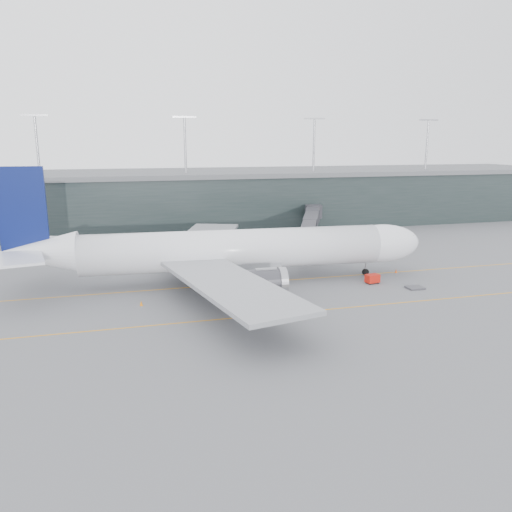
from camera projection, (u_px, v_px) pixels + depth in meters
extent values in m
plane|color=#5D5D62|center=(195.00, 280.00, 85.29)|extent=(320.00, 320.00, 0.00)
cube|color=orange|center=(198.00, 287.00, 81.52)|extent=(160.00, 0.25, 0.02)
cube|color=orange|center=(216.00, 320.00, 66.46)|extent=(160.00, 0.25, 0.02)
cube|color=orange|center=(205.00, 254.00, 105.37)|extent=(0.25, 60.00, 0.02)
cube|color=#1D2827|center=(164.00, 201.00, 138.32)|extent=(240.00, 35.00, 14.00)
cube|color=#5B5D60|center=(163.00, 174.00, 136.62)|extent=(240.00, 36.00, 1.20)
cylinder|color=#9E9EA3|center=(37.00, 147.00, 117.98)|extent=(0.60, 0.60, 14.00)
cylinder|color=#9E9EA3|center=(185.00, 146.00, 126.80)|extent=(0.60, 0.60, 14.00)
cylinder|color=#9E9EA3|center=(314.00, 146.00, 135.62)|extent=(0.60, 0.60, 14.00)
cylinder|color=#9E9EA3|center=(427.00, 146.00, 144.44)|extent=(0.60, 0.60, 14.00)
cylinder|color=white|center=(234.00, 249.00, 82.78)|extent=(49.63, 9.76, 6.65)
ellipsoid|color=white|center=(381.00, 243.00, 87.82)|extent=(14.35, 7.52, 6.65)
cone|color=white|center=(38.00, 253.00, 76.76)|extent=(12.17, 7.12, 6.38)
cube|color=gray|center=(228.00, 265.00, 83.15)|extent=(17.46, 6.44, 2.14)
cube|color=black|center=(403.00, 236.00, 88.36)|extent=(2.56, 3.36, 0.86)
cube|color=gray|center=(229.00, 284.00, 66.53)|extent=(16.08, 32.43, 0.59)
cylinder|color=#3C3C41|center=(259.00, 282.00, 74.11)|extent=(7.73, 4.22, 3.75)
cube|color=gray|center=(205.00, 238.00, 98.28)|extent=(19.53, 32.52, 0.59)
cylinder|color=#3C3C41|center=(237.00, 253.00, 93.57)|extent=(7.73, 4.22, 3.75)
cube|color=#091451|center=(22.00, 210.00, 74.93)|extent=(6.99, 0.98, 12.86)
cube|color=white|center=(20.00, 258.00, 70.80)|extent=(7.68, 10.62, 0.38)
cube|color=white|center=(39.00, 242.00, 82.06)|extent=(8.67, 11.03, 0.38)
cylinder|color=black|center=(365.00, 272.00, 88.44)|extent=(1.20, 0.50, 1.18)
cylinder|color=#9E9EA3|center=(366.00, 268.00, 88.26)|extent=(0.32, 0.32, 2.79)
cylinder|color=black|center=(212.00, 288.00, 78.16)|extent=(1.42, 0.62, 1.39)
cylinder|color=black|center=(206.00, 272.00, 87.99)|extent=(1.42, 0.62, 1.39)
cube|color=#2F2F34|center=(306.00, 241.00, 90.17)|extent=(4.89, 5.12, 3.13)
cube|color=#2F2F34|center=(308.00, 232.00, 99.11)|extent=(8.36, 14.45, 2.80)
cube|color=#2F2F34|center=(311.00, 221.00, 113.13)|extent=(8.61, 14.56, 2.91)
cube|color=#2F2F34|center=(314.00, 212.00, 127.14)|extent=(8.87, 14.67, 3.02)
cylinder|color=#9E9EA3|center=(308.00, 248.00, 100.65)|extent=(0.56, 0.56, 4.25)
cube|color=#3C3C41|center=(308.00, 257.00, 101.03)|extent=(2.72, 2.43, 0.78)
cylinder|color=#2F2F34|center=(251.00, 212.00, 127.31)|extent=(4.47, 4.47, 3.36)
cylinder|color=#2F2F34|center=(251.00, 226.00, 128.12)|extent=(2.01, 2.01, 4.03)
cube|color=red|center=(372.00, 278.00, 83.29)|extent=(2.47, 1.82, 1.32)
cylinder|color=black|center=(370.00, 283.00, 82.65)|extent=(0.43, 0.23, 0.41)
cylinder|color=black|center=(378.00, 282.00, 83.34)|extent=(0.43, 0.23, 0.41)
cylinder|color=black|center=(366.00, 282.00, 83.54)|extent=(0.43, 0.23, 0.41)
cylinder|color=black|center=(374.00, 281.00, 84.23)|extent=(0.43, 0.23, 0.41)
cube|color=#3E3E43|center=(415.00, 288.00, 80.45)|extent=(2.72, 2.20, 0.27)
cube|color=#3C3C41|center=(166.00, 268.00, 93.03)|extent=(1.93, 1.59, 0.18)
cube|color=#A4A9B0|center=(165.00, 264.00, 92.85)|extent=(1.56, 1.48, 1.37)
cube|color=navy|center=(165.00, 260.00, 92.69)|extent=(1.61, 1.52, 0.07)
cube|color=#3C3C41|center=(175.00, 264.00, 95.72)|extent=(2.83, 2.61, 0.23)
cube|color=#B2B8BF|center=(175.00, 259.00, 95.49)|extent=(2.37, 2.31, 1.71)
cube|color=navy|center=(175.00, 255.00, 95.29)|extent=(2.45, 2.39, 0.09)
cube|color=#3C3C41|center=(185.00, 265.00, 95.55)|extent=(2.21, 1.97, 0.18)
cube|color=silver|center=(185.00, 260.00, 95.36)|extent=(1.83, 1.77, 1.39)
cube|color=navy|center=(185.00, 257.00, 95.20)|extent=(1.89, 1.83, 0.07)
cone|color=#F44F0D|center=(396.00, 271.00, 90.13)|extent=(0.43, 0.43, 0.68)
cone|color=#CD410B|center=(297.00, 312.00, 68.56)|extent=(0.39, 0.39, 0.62)
cone|color=orange|center=(234.00, 262.00, 96.86)|extent=(0.43, 0.43, 0.69)
cone|color=orange|center=(141.00, 303.00, 72.04)|extent=(0.46, 0.46, 0.74)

